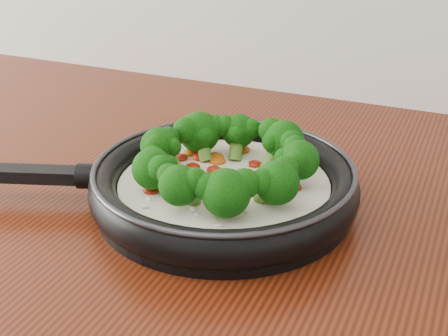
% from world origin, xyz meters
% --- Properties ---
extents(skillet, '(0.52, 0.40, 0.09)m').
position_xyz_m(skillet, '(0.12, 1.07, 0.93)').
color(skillet, black).
rests_on(skillet, counter).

